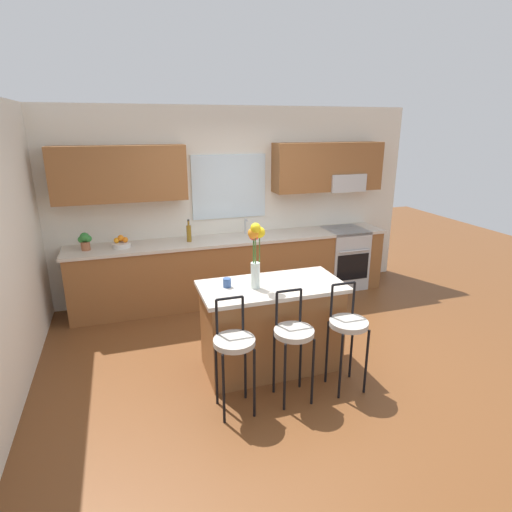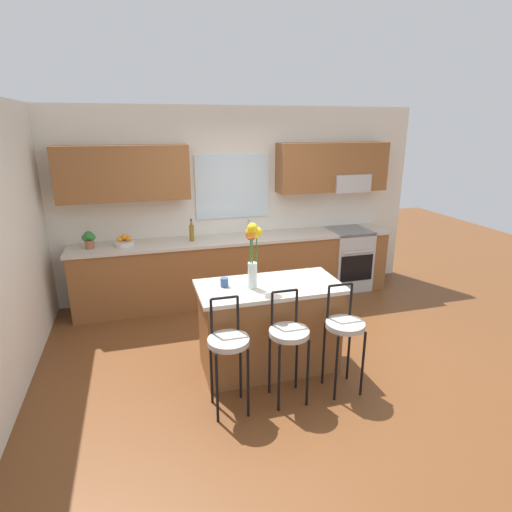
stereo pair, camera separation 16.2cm
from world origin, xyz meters
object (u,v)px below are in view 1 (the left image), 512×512
object	(u,v)px
oven_range	(343,258)
potted_plant_small	(85,240)
bar_stool_far	(348,328)
fruit_bowl_oranges	(121,243)
bar_stool_middle	(294,337)
mug_ceramic	(227,283)
bottle_olive_oil	(189,233)
kitchen_island	(271,326)
flower_vase	(256,247)
bar_stool_near	(234,346)

from	to	relation	value
oven_range	potted_plant_small	distance (m)	3.75
oven_range	bar_stool_far	size ratio (longest dim) A/B	0.88
fruit_bowl_oranges	potted_plant_small	size ratio (longest dim) A/B	1.05
bar_stool_middle	oven_range	bearing A→B (deg)	52.28
mug_ceramic	potted_plant_small	distance (m)	2.27
bar_stool_far	bottle_olive_oil	xyz separation A→B (m)	(-1.07, 2.44, 0.41)
oven_range	kitchen_island	xyz separation A→B (m)	(-1.86, -1.84, 0.00)
kitchen_island	mug_ceramic	xyz separation A→B (m)	(-0.44, 0.08, 0.50)
bar_stool_far	fruit_bowl_oranges	bearing A→B (deg)	128.73
bar_stool_far	flower_vase	size ratio (longest dim) A/B	1.58
kitchen_island	potted_plant_small	world-z (taller)	potted_plant_small
bar_stool_far	oven_range	bearing A→B (deg)	61.40
kitchen_island	mug_ceramic	bearing A→B (deg)	169.94
oven_range	bar_stool_near	bearing A→B (deg)	-135.04
bottle_olive_oil	potted_plant_small	bearing A→B (deg)	-180.00
oven_range	fruit_bowl_oranges	bearing A→B (deg)	179.51
kitchen_island	mug_ceramic	world-z (taller)	mug_ceramic
kitchen_island	bar_stool_near	distance (m)	0.81
fruit_bowl_oranges	bottle_olive_oil	world-z (taller)	bottle_olive_oil
kitchen_island	fruit_bowl_oranges	xyz separation A→B (m)	(-1.41, 1.86, 0.51)
oven_range	fruit_bowl_oranges	size ratio (longest dim) A/B	3.83
kitchen_island	mug_ceramic	size ratio (longest dim) A/B	16.00
bar_stool_far	potted_plant_small	distance (m)	3.44
oven_range	bar_stool_middle	size ratio (longest dim) A/B	0.88
oven_range	mug_ceramic	size ratio (longest dim) A/B	10.22
fruit_bowl_oranges	potted_plant_small	bearing A→B (deg)	-179.56
flower_vase	mug_ceramic	world-z (taller)	flower_vase
kitchen_island	bar_stool_near	bearing A→B (deg)	-133.74
bar_stool_middle	flower_vase	bearing A→B (deg)	108.41
oven_range	fruit_bowl_oranges	distance (m)	3.31
bar_stool_middle	flower_vase	xyz separation A→B (m)	(-0.18, 0.54, 0.70)
bar_stool_near	bar_stool_middle	size ratio (longest dim) A/B	1.00
oven_range	fruit_bowl_oranges	xyz separation A→B (m)	(-3.27, 0.03, 0.51)
mug_ceramic	bottle_olive_oil	xyz separation A→B (m)	(-0.08, 1.78, 0.08)
kitchen_island	bar_stool_middle	bearing A→B (deg)	-90.00
oven_range	bar_stool_middle	xyz separation A→B (m)	(-1.86, -2.41, 0.18)
fruit_bowl_oranges	bar_stool_far	bearing A→B (deg)	-51.27
oven_range	bar_stool_far	world-z (taller)	bar_stool_far
bar_stool_near	fruit_bowl_oranges	bearing A→B (deg)	109.35
oven_range	bottle_olive_oil	bearing A→B (deg)	179.41
mug_ceramic	bottle_olive_oil	distance (m)	1.79
kitchen_island	potted_plant_small	size ratio (longest dim) A/B	6.30
oven_range	bottle_olive_oil	distance (m)	2.46
bar_stool_middle	kitchen_island	bearing A→B (deg)	90.00
flower_vase	potted_plant_small	distance (m)	2.53
mug_ceramic	fruit_bowl_oranges	bearing A→B (deg)	118.41
bar_stool_far	bar_stool_middle	bearing A→B (deg)	180.00
oven_range	bar_stool_near	size ratio (longest dim) A/B	0.88
bar_stool_middle	flower_vase	distance (m)	0.91
bottle_olive_oil	potted_plant_small	xyz separation A→B (m)	(-1.32, -0.00, 0.01)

